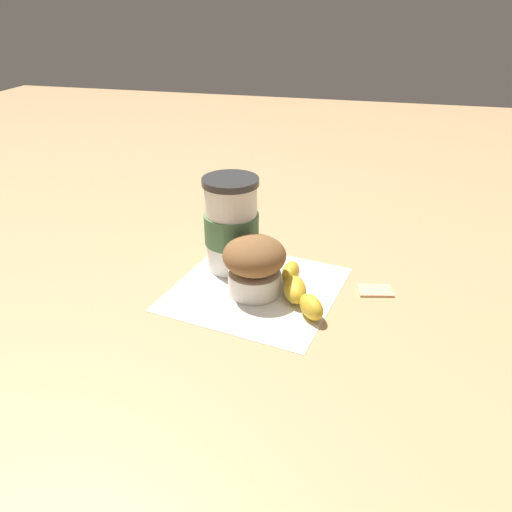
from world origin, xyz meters
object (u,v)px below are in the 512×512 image
object	(u,v)px
muffin	(256,264)
coffee_cup	(231,225)
sugar_packet	(375,290)
banana	(298,289)

from	to	relation	value
muffin	coffee_cup	bearing A→B (deg)	129.68
muffin	sugar_packet	bearing A→B (deg)	14.68
sugar_packet	coffee_cup	bearing A→B (deg)	174.46
coffee_cup	sugar_packet	bearing A→B (deg)	-5.54
banana	sugar_packet	xyz separation A→B (m)	(0.11, 0.05, -0.01)
banana	sugar_packet	bearing A→B (deg)	24.39
coffee_cup	muffin	xyz separation A→B (m)	(0.06, -0.07, -0.03)
muffin	banana	distance (m)	0.07
coffee_cup	banana	distance (m)	0.15
muffin	banana	size ratio (longest dim) A/B	0.68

